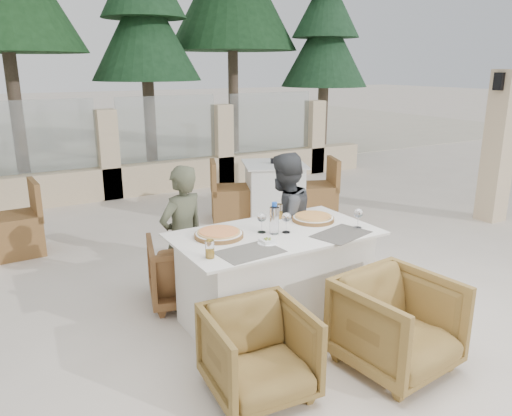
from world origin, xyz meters
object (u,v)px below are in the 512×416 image
wine_glass_centre (262,221)px  beer_glass_left (210,249)px  olive_dish (268,241)px  armchair_near_right (397,324)px  armchair_near_left (259,353)px  armchair_far_left (186,270)px  dining_table (275,278)px  wine_glass_corner (358,217)px  wine_glass_near (286,221)px  pizza_right (313,218)px  diner_left (183,238)px  armchair_far_right (276,264)px  water_bottle (274,218)px  diner_right (284,224)px  pizza_left (219,234)px  bg_table_b (274,191)px  beer_glass_right (279,211)px

wine_glass_centre → beer_glass_left: wine_glass_centre is taller
olive_dish → armchair_near_right: 1.08m
armchair_near_left → armchair_near_right: bearing=-8.0°
wine_glass_centre → armchair_far_left: size_ratio=0.28×
dining_table → olive_dish: 0.48m
wine_glass_corner → dining_table: bearing=160.0°
wine_glass_near → armchair_near_left: wine_glass_near is taller
pizza_right → armchair_far_left: size_ratio=0.55×
beer_glass_left → diner_left: 0.89m
pizza_right → armchair_far_right: size_ratio=0.61×
pizza_right → wine_glass_near: size_ratio=1.94×
dining_table → diner_left: (-0.53, 0.63, 0.24)m
water_bottle → wine_glass_corner: size_ratio=1.39×
wine_glass_corner → diner_left: size_ratio=0.15×
water_bottle → armchair_near_right: bearing=-67.6°
pizza_right → diner_right: diner_right is taller
pizza_right → armchair_near_right: 1.18m
pizza_left → wine_glass_centre: bearing=-12.4°
diner_right → bg_table_b: size_ratio=0.80×
wine_glass_corner → wine_glass_near: bearing=160.8°
wine_glass_centre → wine_glass_near: bearing=-30.2°
olive_dish → armchair_near_left: bearing=-125.7°
diner_right → wine_glass_centre: bearing=19.3°
olive_dish → armchair_far_right: (0.50, 0.67, -0.53)m
pizza_left → armchair_far_left: pizza_left is taller
pizza_left → olive_dish: size_ratio=3.45×
pizza_right → water_bottle: water_bottle is taller
water_bottle → armchair_near_left: bearing=-127.9°
armchair_far_left → armchair_far_right: (0.81, -0.22, -0.03)m
water_bottle → wine_glass_corner: bearing=-18.5°
bg_table_b → pizza_left: bearing=-108.1°
olive_dish → bg_table_b: 3.19m
water_bottle → armchair_near_left: 1.12m
dining_table → armchair_near_left: bearing=-128.2°
pizza_left → pizza_right: 0.88m
pizza_left → bg_table_b: pizza_left is taller
armchair_near_left → wine_glass_corner: bearing=27.6°
beer_glass_right → pizza_right: bearing=-44.1°
dining_table → pizza_right: (0.45, 0.11, 0.41)m
pizza_right → wine_glass_near: (-0.37, -0.15, 0.07)m
olive_dish → diner_left: (-0.35, 0.81, -0.16)m
wine_glass_near → beer_glass_right: 0.39m
pizza_left → diner_left: bearing=102.0°
armchair_far_right → pizza_left: bearing=25.8°
wine_glass_centre → olive_dish: bearing=-111.1°
pizza_left → armchair_far_left: 0.76m
water_bottle → wine_glass_near: 0.11m
armchair_near_right → pizza_left: bearing=119.6°
beer_glass_right → diner_right: (0.15, 0.14, -0.18)m
dining_table → armchair_far_left: (-0.48, 0.71, -0.09)m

